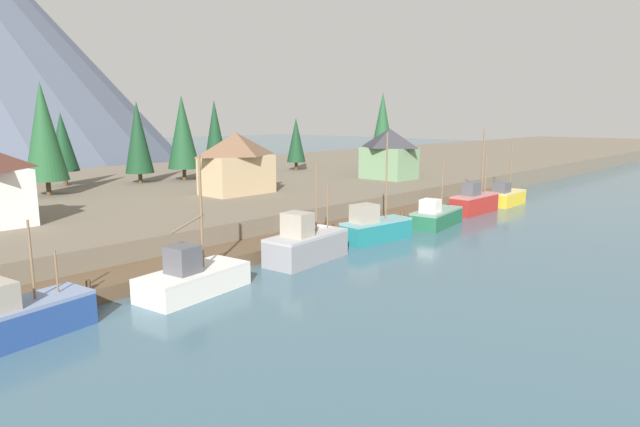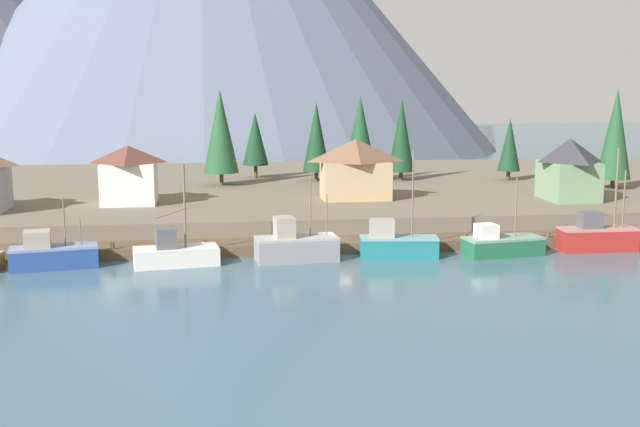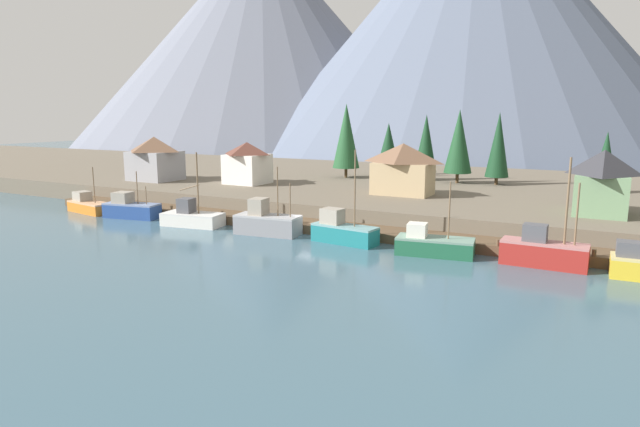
# 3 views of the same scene
# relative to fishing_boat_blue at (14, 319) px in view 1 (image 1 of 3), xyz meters

# --- Properties ---
(ground_plane) EXTENTS (400.00, 400.00, 1.00)m
(ground_plane) POSITION_rel_fishing_boat_blue_xyz_m (24.71, 22.06, -1.68)
(ground_plane) COLOR #3D5B6B
(dock) EXTENTS (80.00, 4.00, 1.60)m
(dock) POSITION_rel_fishing_boat_blue_xyz_m (24.71, 4.05, -0.68)
(dock) COLOR brown
(dock) RESTS_ON ground_plane
(shoreline_bank) EXTENTS (400.00, 56.00, 2.50)m
(shoreline_bank) POSITION_rel_fishing_boat_blue_xyz_m (24.71, 34.06, 0.07)
(shoreline_bank) COLOR #665B4C
(shoreline_bank) RESTS_ON ground_plane
(fishing_boat_blue) EXTENTS (7.44, 3.77, 5.95)m
(fishing_boat_blue) POSITION_rel_fishing_boat_blue_xyz_m (0.00, 0.00, 0.00)
(fishing_boat_blue) COLOR navy
(fishing_boat_blue) RESTS_ON ground_plane
(fishing_boat_white) EXTENTS (7.49, 4.15, 8.67)m
(fishing_boat_white) POSITION_rel_fishing_boat_blue_xyz_m (10.22, -0.20, -0.18)
(fishing_boat_white) COLOR silver
(fishing_boat_white) RESTS_ON ground_plane
(fishing_boat_grey) EXTENTS (7.38, 3.66, 7.48)m
(fishing_boat_grey) POSITION_rel_fishing_boat_blue_xyz_m (20.58, 0.06, 0.14)
(fishing_boat_grey) COLOR gray
(fishing_boat_grey) RESTS_ON ground_plane
(fishing_boat_teal) EXTENTS (7.12, 3.17, 9.58)m
(fishing_boat_teal) POSITION_rel_fishing_boat_blue_xyz_m (29.67, 0.38, 0.05)
(fishing_boat_teal) COLOR #196B70
(fishing_boat_teal) RESTS_ON ground_plane
(fishing_boat_green) EXTENTS (7.45, 3.88, 6.98)m
(fishing_boat_green) POSITION_rel_fishing_boat_blue_xyz_m (39.27, -0.06, -0.19)
(fishing_boat_green) COLOR #1E5B3D
(fishing_boat_green) RESTS_ON ground_plane
(fishing_boat_red) EXTENTS (7.14, 2.47, 9.52)m
(fishing_boat_red) POSITION_rel_fishing_boat_blue_xyz_m (48.78, 0.71, 0.13)
(fishing_boat_red) COLOR maroon
(fishing_boat_red) RESTS_ON ground_plane
(fishing_boat_yellow) EXTENTS (6.24, 2.79, 8.34)m
(fishing_boat_yellow) POSITION_rel_fishing_boat_blue_xyz_m (56.82, 0.53, -0.10)
(fishing_boat_yellow) COLOR gold
(fishing_boat_yellow) RESTS_ON ground_plane
(house_tan) EXTENTS (7.87, 4.84, 6.73)m
(house_tan) POSITION_rel_fishing_boat_blue_xyz_m (29.27, 19.22, 4.77)
(house_tan) COLOR tan
(house_tan) RESTS_ON shoreline_bank
(house_green) EXTENTS (5.36, 6.87, 6.85)m
(house_green) POSITION_rel_fishing_boat_blue_xyz_m (52.69, 15.61, 4.83)
(house_green) COLOR #6B8E66
(house_green) RESTS_ON shoreline_bank
(conifer_near_left) EXTENTS (4.19, 4.19, 11.20)m
(conifer_near_left) POSITION_rel_fishing_boat_blue_xyz_m (32.59, 34.71, 7.69)
(conifer_near_left) COLOR #4C3823
(conifer_near_left) RESTS_ON shoreline_bank
(conifer_near_right) EXTENTS (2.97, 2.97, 8.23)m
(conifer_near_right) POSITION_rel_fishing_boat_blue_xyz_m (52.60, 33.63, 6.06)
(conifer_near_right) COLOR #4C3823
(conifer_near_right) RESTS_ON shoreline_bank
(conifer_mid_left) EXTENTS (3.59, 3.59, 10.41)m
(conifer_mid_left) POSITION_rel_fishing_boat_blue_xyz_m (26.99, 36.25, 7.16)
(conifer_mid_left) COLOR #4C3823
(conifer_mid_left) RESTS_ON shoreline_bank
(conifer_mid_right) EXTENTS (3.44, 3.44, 10.75)m
(conifer_mid_right) POSITION_rel_fishing_boat_blue_xyz_m (38.30, 35.38, 7.28)
(conifer_mid_right) COLOR #4C3823
(conifer_mid_right) RESTS_ON shoreline_bank
(conifer_back_left) EXTENTS (3.53, 3.53, 8.95)m
(conifer_back_left) POSITION_rel_fishing_boat_blue_xyz_m (19.14, 40.21, 6.69)
(conifer_back_left) COLOR #4C3823
(conifer_back_left) RESTS_ON shoreline_bank
(conifer_back_right) EXTENTS (4.13, 4.13, 12.22)m
(conifer_back_right) POSITION_rel_fishing_boat_blue_xyz_m (62.37, 24.01, 8.01)
(conifer_back_right) COLOR #4C3823
(conifer_back_right) RESTS_ON shoreline_bank
(conifer_centre) EXTENTS (4.42, 4.42, 12.14)m
(conifer_centre) POSITION_rel_fishing_boat_blue_xyz_m (14.45, 33.13, 8.20)
(conifer_centre) COLOR #4C3823
(conifer_centre) RESTS_ON shoreline_bank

